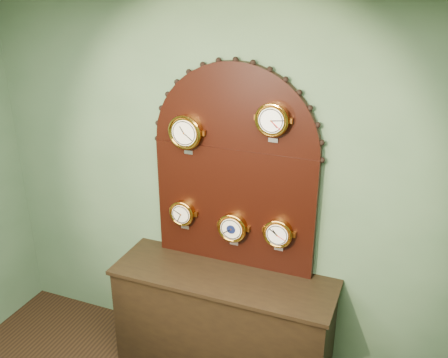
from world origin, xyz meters
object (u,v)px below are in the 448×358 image
at_px(arabic_clock, 273,120).
at_px(tide_clock, 278,233).
at_px(display_board, 235,163).
at_px(roman_clock, 186,132).
at_px(hygrometer, 183,213).
at_px(barometer, 233,227).
at_px(shop_counter, 223,324).

height_order(arabic_clock, tide_clock, arabic_clock).
xyz_separation_m(display_board, roman_clock, (-0.34, -0.07, 0.20)).
distance_m(display_board, hygrometer, 0.58).
distance_m(display_board, tide_clock, 0.58).
xyz_separation_m(display_board, barometer, (0.01, -0.07, -0.48)).
distance_m(arabic_clock, barometer, 0.88).
height_order(display_board, tide_clock, display_board).
distance_m(display_board, roman_clock, 0.40).
xyz_separation_m(arabic_clock, tide_clock, (0.07, 0.00, -0.81)).
distance_m(hygrometer, tide_clock, 0.74).
height_order(arabic_clock, barometer, arabic_clock).
distance_m(shop_counter, roman_clock, 1.48).
xyz_separation_m(shop_counter, roman_clock, (-0.34, 0.15, 1.43)).
relative_size(shop_counter, hygrometer, 6.45).
xyz_separation_m(shop_counter, tide_clock, (0.35, 0.15, 0.77)).
height_order(shop_counter, tide_clock, tide_clock).
distance_m(arabic_clock, tide_clock, 0.81).
bearing_deg(shop_counter, roman_clock, 155.74).
bearing_deg(display_board, barometer, -78.32).
bearing_deg(hygrometer, shop_counter, -21.73).
relative_size(arabic_clock, tide_clock, 1.05).
relative_size(hygrometer, tide_clock, 0.95).
xyz_separation_m(roman_clock, hygrometer, (-0.05, 0.00, -0.64)).
height_order(roman_clock, barometer, roman_clock).
distance_m(arabic_clock, hygrometer, 1.04).
bearing_deg(barometer, roman_clock, -179.91).
bearing_deg(display_board, arabic_clock, -13.30).
bearing_deg(hygrometer, display_board, 9.65).
bearing_deg(barometer, hygrometer, 179.89).
relative_size(roman_clock, hygrometer, 1.21).
distance_m(roman_clock, tide_clock, 0.95).
bearing_deg(display_board, tide_clock, -10.58).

